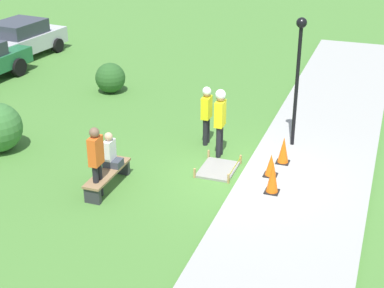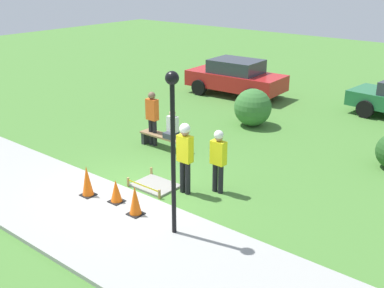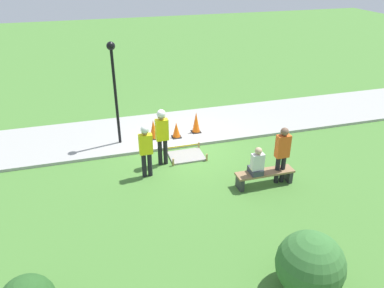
{
  "view_description": "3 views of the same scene",
  "coord_description": "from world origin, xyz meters",
  "px_view_note": "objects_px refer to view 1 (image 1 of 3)",
  "views": [
    {
      "loc": [
        -12.93,
        -3.25,
        7.06
      ],
      "look_at": [
        -0.28,
        1.24,
        0.85
      ],
      "focal_mm": 55.0,
      "sensor_mm": 36.0,
      "label": 1
    },
    {
      "loc": [
        8.35,
        -7.76,
        5.64
      ],
      "look_at": [
        0.31,
        2.0,
        0.89
      ],
      "focal_mm": 45.0,
      "sensor_mm": 36.0,
      "label": 2
    },
    {
      "loc": [
        3.07,
        11.39,
        6.23
      ],
      "look_at": [
        0.22,
        1.66,
        1.0
      ],
      "focal_mm": 35.0,
      "sensor_mm": 36.0,
      "label": 3
    }
  ],
  "objects_px": {
    "worker_supervisor": "(220,116)",
    "parked_car_silver": "(20,39)",
    "traffic_cone_far_patch": "(271,165)",
    "person_seated_on_bench": "(111,153)",
    "park_bench": "(108,176)",
    "bystander_in_orange_shirt": "(96,158)",
    "traffic_cone_near_patch": "(273,177)",
    "lamppost_near": "(298,63)",
    "worker_assistant": "(207,111)",
    "traffic_cone_sidewalk_edge": "(284,150)"
  },
  "relations": [
    {
      "from": "park_bench",
      "to": "person_seated_on_bench",
      "type": "xyz_separation_m",
      "value": [
        0.32,
        0.05,
        0.48
      ]
    },
    {
      "from": "traffic_cone_near_patch",
      "to": "traffic_cone_far_patch",
      "type": "bearing_deg",
      "value": 14.93
    },
    {
      "from": "parked_car_silver",
      "to": "bystander_in_orange_shirt",
      "type": "bearing_deg",
      "value": -131.31
    },
    {
      "from": "worker_assistant",
      "to": "person_seated_on_bench",
      "type": "bearing_deg",
      "value": 152.81
    },
    {
      "from": "traffic_cone_far_patch",
      "to": "person_seated_on_bench",
      "type": "bearing_deg",
      "value": 111.43
    },
    {
      "from": "bystander_in_orange_shirt",
      "to": "traffic_cone_near_patch",
      "type": "bearing_deg",
      "value": -69.64
    },
    {
      "from": "worker_supervisor",
      "to": "parked_car_silver",
      "type": "bearing_deg",
      "value": 59.35
    },
    {
      "from": "traffic_cone_near_patch",
      "to": "worker_assistant",
      "type": "distance_m",
      "value": 3.39
    },
    {
      "from": "bystander_in_orange_shirt",
      "to": "park_bench",
      "type": "bearing_deg",
      "value": 0.02
    },
    {
      "from": "park_bench",
      "to": "bystander_in_orange_shirt",
      "type": "xyz_separation_m",
      "value": [
        -0.49,
        -0.0,
        0.71
      ]
    },
    {
      "from": "traffic_cone_far_patch",
      "to": "parked_car_silver",
      "type": "relative_size",
      "value": 0.14
    },
    {
      "from": "traffic_cone_far_patch",
      "to": "park_bench",
      "type": "bearing_deg",
      "value": 115.87
    },
    {
      "from": "worker_supervisor",
      "to": "person_seated_on_bench",
      "type": "bearing_deg",
      "value": 137.89
    },
    {
      "from": "park_bench",
      "to": "worker_assistant",
      "type": "bearing_deg",
      "value": -24.14
    },
    {
      "from": "parked_car_silver",
      "to": "traffic_cone_sidewalk_edge",
      "type": "bearing_deg",
      "value": -110.74
    },
    {
      "from": "traffic_cone_far_patch",
      "to": "worker_supervisor",
      "type": "height_order",
      "value": "worker_supervisor"
    },
    {
      "from": "person_seated_on_bench",
      "to": "worker_supervisor",
      "type": "relative_size",
      "value": 0.46
    },
    {
      "from": "person_seated_on_bench",
      "to": "bystander_in_orange_shirt",
      "type": "bearing_deg",
      "value": -176.44
    },
    {
      "from": "traffic_cone_far_patch",
      "to": "park_bench",
      "type": "distance_m",
      "value": 4.07
    },
    {
      "from": "traffic_cone_near_patch",
      "to": "traffic_cone_sidewalk_edge",
      "type": "relative_size",
      "value": 1.11
    },
    {
      "from": "person_seated_on_bench",
      "to": "worker_supervisor",
      "type": "xyz_separation_m",
      "value": [
        2.32,
        -2.1,
        0.37
      ]
    },
    {
      "from": "lamppost_near",
      "to": "parked_car_silver",
      "type": "xyz_separation_m",
      "value": [
        5.12,
        12.43,
        -1.71
      ]
    },
    {
      "from": "park_bench",
      "to": "parked_car_silver",
      "type": "bearing_deg",
      "value": 43.86
    },
    {
      "from": "worker_assistant",
      "to": "bystander_in_orange_shirt",
      "type": "bearing_deg",
      "value": 158.72
    },
    {
      "from": "park_bench",
      "to": "parked_car_silver",
      "type": "relative_size",
      "value": 0.42
    },
    {
      "from": "traffic_cone_sidewalk_edge",
      "to": "park_bench",
      "type": "distance_m",
      "value": 4.62
    },
    {
      "from": "traffic_cone_sidewalk_edge",
      "to": "worker_supervisor",
      "type": "xyz_separation_m",
      "value": [
        0.04,
        1.76,
        0.71
      ]
    },
    {
      "from": "person_seated_on_bench",
      "to": "worker_assistant",
      "type": "bearing_deg",
      "value": -27.19
    },
    {
      "from": "park_bench",
      "to": "worker_supervisor",
      "type": "bearing_deg",
      "value": -37.8
    },
    {
      "from": "lamppost_near",
      "to": "parked_car_silver",
      "type": "height_order",
      "value": "lamppost_near"
    },
    {
      "from": "bystander_in_orange_shirt",
      "to": "lamppost_near",
      "type": "xyz_separation_m",
      "value": [
        4.32,
        -3.83,
        1.45
      ]
    },
    {
      "from": "worker_supervisor",
      "to": "lamppost_near",
      "type": "distance_m",
      "value": 2.51
    },
    {
      "from": "worker_supervisor",
      "to": "parked_car_silver",
      "type": "height_order",
      "value": "worker_supervisor"
    },
    {
      "from": "traffic_cone_near_patch",
      "to": "person_seated_on_bench",
      "type": "relative_size",
      "value": 0.91
    },
    {
      "from": "bystander_in_orange_shirt",
      "to": "person_seated_on_bench",
      "type": "bearing_deg",
      "value": 3.56
    },
    {
      "from": "person_seated_on_bench",
      "to": "bystander_in_orange_shirt",
      "type": "xyz_separation_m",
      "value": [
        -0.81,
        -0.05,
        0.24
      ]
    },
    {
      "from": "traffic_cone_far_patch",
      "to": "person_seated_on_bench",
      "type": "relative_size",
      "value": 0.66
    },
    {
      "from": "traffic_cone_sidewalk_edge",
      "to": "park_bench",
      "type": "relative_size",
      "value": 0.41
    },
    {
      "from": "lamppost_near",
      "to": "worker_supervisor",
      "type": "bearing_deg",
      "value": 123.83
    },
    {
      "from": "traffic_cone_near_patch",
      "to": "worker_supervisor",
      "type": "height_order",
      "value": "worker_supervisor"
    },
    {
      "from": "traffic_cone_near_patch",
      "to": "parked_car_silver",
      "type": "height_order",
      "value": "parked_car_silver"
    },
    {
      "from": "traffic_cone_sidewalk_edge",
      "to": "parked_car_silver",
      "type": "xyz_separation_m",
      "value": [
        6.35,
        12.41,
        0.31
      ]
    },
    {
      "from": "parked_car_silver",
      "to": "worker_supervisor",
      "type": "bearing_deg",
      "value": -114.3
    },
    {
      "from": "bystander_in_orange_shirt",
      "to": "lamppost_near",
      "type": "distance_m",
      "value": 5.95
    },
    {
      "from": "bystander_in_orange_shirt",
      "to": "parked_car_silver",
      "type": "bearing_deg",
      "value": 42.34
    },
    {
      "from": "traffic_cone_near_patch",
      "to": "park_bench",
      "type": "height_order",
      "value": "traffic_cone_near_patch"
    },
    {
      "from": "traffic_cone_near_patch",
      "to": "worker_assistant",
      "type": "height_order",
      "value": "worker_assistant"
    },
    {
      "from": "person_seated_on_bench",
      "to": "lamppost_near",
      "type": "xyz_separation_m",
      "value": [
        3.51,
        -3.88,
        1.68
      ]
    },
    {
      "from": "traffic_cone_far_patch",
      "to": "person_seated_on_bench",
      "type": "height_order",
      "value": "person_seated_on_bench"
    },
    {
      "from": "bystander_in_orange_shirt",
      "to": "parked_car_silver",
      "type": "relative_size",
      "value": 0.43
    }
  ]
}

